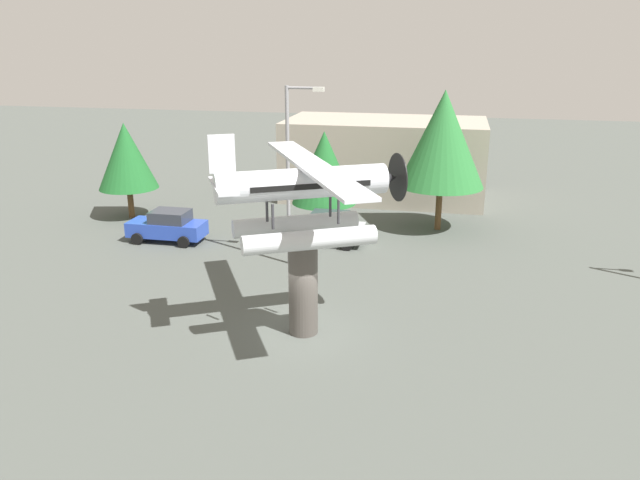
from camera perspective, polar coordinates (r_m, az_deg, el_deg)
ground_plane at (r=24.26m, az=-1.51°, el=-8.37°), size 140.00×140.00×0.00m
display_pedestal at (r=23.50m, az=-1.54°, el=-4.35°), size 1.10×1.10×3.68m
floatplane_monument at (r=22.43m, az=-1.29°, el=4.00°), size 7.09×9.68×4.00m
car_near_blue at (r=35.39m, az=-13.70°, el=1.26°), size 4.20×2.02×1.76m
car_mid_silver at (r=33.96m, az=0.59°, el=1.08°), size 4.20×2.02×1.76m
streetlight_primary at (r=29.93m, az=-2.61°, el=6.84°), size 1.84×0.28×8.67m
storefront_building at (r=44.10m, az=5.91°, el=7.37°), size 13.55×7.25×5.38m
tree_west at (r=40.14m, az=-17.23°, el=7.31°), size 3.61×3.61×5.89m
tree_east at (r=35.96m, az=0.38°, el=6.61°), size 3.74×3.74×5.74m
tree_center_back at (r=36.29m, az=11.13°, el=9.02°), size 4.89×4.89×8.03m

